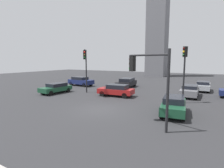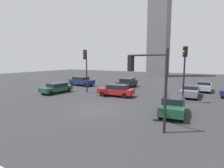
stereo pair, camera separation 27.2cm
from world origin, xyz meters
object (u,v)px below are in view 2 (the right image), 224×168
Objects in this scene: traffic_light_1 at (146,73)px; car_7 at (204,86)px; traffic_light_2 at (184,64)px; car_5 at (190,91)px; car_1 at (81,81)px; car_3 at (127,83)px; car_6 at (116,90)px; traffic_light_0 at (86,62)px; car_4 at (173,105)px; car_2 at (57,88)px.

traffic_light_1 is 16.98m from car_7.
traffic_light_2 is 4.96m from car_5.
car_3 is at bearing 20.56° from car_1.
car_6 reaches higher than car_5.
car_3 is (-9.20, 6.82, -3.09)m from traffic_light_2.
car_6 is at bearing -51.97° from traffic_light_2.
traffic_light_0 is 8.74m from car_1.
car_4 is at bearing -23.62° from car_1.
car_6 is (-7.37, -0.15, -3.11)m from traffic_light_2.
car_7 is at bearing 166.19° from car_4.
traffic_light_1 is 7.89m from traffic_light_2.
car_3 is (1.87, 7.98, -3.25)m from traffic_light_0.
car_5 is (1.40, 11.64, -2.69)m from traffic_light_1.
car_1 is at bearing -32.07° from car_6.
traffic_light_2 is 11.86m from car_3.
traffic_light_2 is 1.30× the size of car_6.
traffic_light_2 reaches higher than car_5.
car_3 is (7.48, 2.11, -0.04)m from car_1.
car_7 reaches higher than car_2.
traffic_light_2 is 5.28m from car_4.
traffic_light_1 is 20.13m from car_1.
car_7 is (18.18, 4.06, -0.06)m from car_1.
traffic_light_2 is 9.42m from car_7.
car_1 reaches higher than car_4.
traffic_light_1 reaches higher than car_7.
car_6 is at bearing 9.40° from car_3.
car_4 reaches higher than car_7.
traffic_light_2 reaches higher than car_7.
traffic_light_2 is at bearing 102.36° from car_2.
car_5 is 5.07m from car_7.
car_4 is at bearing -87.70° from traffic_light_1.
car_3 is 9.94m from car_5.
car_4 is (1.01, 3.53, -2.67)m from traffic_light_1.
car_1 is at bearing -79.54° from car_3.
car_5 is (11.35, 5.01, -3.29)m from traffic_light_0.
traffic_light_1 is at bearing -6.95° from car_5.
traffic_light_0 is 11.97m from traffic_light_1.
car_7 is (10.70, 1.95, -0.02)m from car_3.
car_3 reaches higher than car_4.
traffic_light_2 is at bearing -79.88° from traffic_light_1.
car_5 is 8.63m from car_6.
car_6 is at bearing -62.53° from car_5.
car_1 is 7.09m from car_2.
traffic_light_0 is 1.32× the size of car_2.
car_7 is at bearing 17.40° from car_1.
traffic_light_0 is at bearing 108.48° from car_2.
traffic_light_0 is 1.31× the size of car_6.
car_4 is (16.57, -8.97, -0.06)m from car_1.
car_5 is at bearing -78.58° from traffic_light_1.
car_2 is at bearing -68.64° from car_5.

